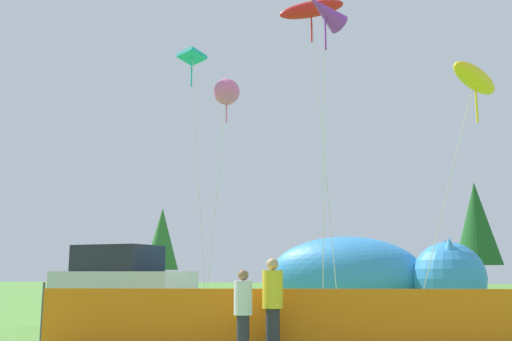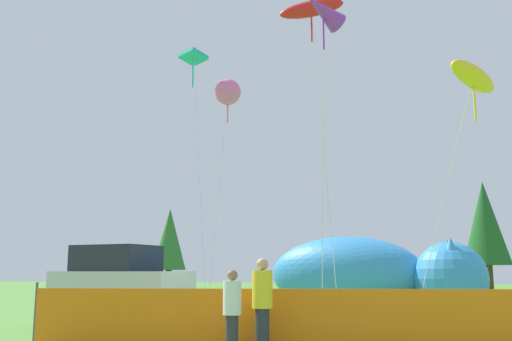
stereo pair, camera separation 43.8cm
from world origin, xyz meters
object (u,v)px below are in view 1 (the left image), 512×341
at_px(parked_car, 121,286).
at_px(kite_red_lizard, 311,10).
at_px(kite_teal_diamond, 192,62).
at_px(kite_yellow_hero, 475,79).
at_px(inflatable_cat, 367,277).
at_px(spectator_in_blue_shirt, 243,309).
at_px(spectator_in_red_shirt, 273,301).
at_px(kite_pink_octopus, 227,92).
at_px(kite_purple_delta, 325,13).
at_px(folding_chair, 301,315).

distance_m(parked_car, kite_red_lizard, 12.10).
bearing_deg(kite_teal_diamond, kite_yellow_hero, -24.88).
relative_size(parked_car, inflatable_cat, 0.52).
bearing_deg(parked_car, spectator_in_blue_shirt, -35.63).
relative_size(spectator_in_red_shirt, kite_teal_diamond, 0.17).
xyz_separation_m(spectator_in_blue_shirt, kite_red_lizard, (0.33, 9.44, 10.31)).
relative_size(spectator_in_red_shirt, kite_red_lizard, 0.15).
bearing_deg(inflatable_cat, kite_yellow_hero, -45.91).
relative_size(spectator_in_blue_shirt, kite_teal_diamond, 0.15).
bearing_deg(parked_car, kite_teal_diamond, 99.42).
xyz_separation_m(kite_red_lizard, kite_pink_octopus, (-3.67, 1.52, -2.47)).
relative_size(inflatable_cat, spectator_in_red_shirt, 4.62).
bearing_deg(kite_purple_delta, kite_yellow_hero, -9.03).
height_order(folding_chair, spectator_in_red_shirt, spectator_in_red_shirt).
bearing_deg(spectator_in_blue_shirt, kite_red_lizard, 87.98).
distance_m(kite_yellow_hero, kite_purple_delta, 5.12).
bearing_deg(kite_red_lizard, spectator_in_red_shirt, -89.01).
height_order(inflatable_cat, spectator_in_blue_shirt, inflatable_cat).
distance_m(spectator_in_red_shirt, kite_pink_octopus, 13.66).
height_order(spectator_in_blue_shirt, kite_yellow_hero, kite_yellow_hero).
bearing_deg(kite_red_lizard, kite_purple_delta, -75.23).
bearing_deg(spectator_in_blue_shirt, folding_chair, 77.64).
distance_m(inflatable_cat, kite_red_lizard, 10.23).
bearing_deg(kite_red_lizard, kite_pink_octopus, 157.49).
distance_m(folding_chair, kite_pink_octopus, 12.05).
relative_size(parked_car, kite_teal_diamond, 0.41).
distance_m(spectator_in_red_shirt, kite_teal_diamond, 14.62).
xyz_separation_m(folding_chair, kite_teal_diamond, (-5.39, 7.56, 9.45)).
distance_m(parked_car, folding_chair, 5.96).
bearing_deg(spectator_in_red_shirt, folding_chair, 86.20).
relative_size(inflatable_cat, kite_teal_diamond, 0.79).
height_order(kite_red_lizard, kite_yellow_hero, kite_red_lizard).
height_order(folding_chair, spectator_in_blue_shirt, spectator_in_blue_shirt).
distance_m(folding_chair, inflatable_cat, 8.74).
distance_m(spectator_in_red_shirt, kite_yellow_hero, 9.50).
distance_m(spectator_in_blue_shirt, kite_teal_diamond, 14.79).
bearing_deg(folding_chair, kite_red_lizard, -72.03).
relative_size(spectator_in_red_shirt, kite_pink_octopus, 0.19).
distance_m(parked_car, kite_pink_octopus, 9.67).
bearing_deg(folding_chair, inflatable_cat, -83.81).
bearing_deg(kite_teal_diamond, kite_pink_octopus, 13.88).
bearing_deg(inflatable_cat, kite_red_lizard, -113.02).
bearing_deg(kite_yellow_hero, kite_pink_octopus, 150.01).
height_order(spectator_in_red_shirt, kite_purple_delta, kite_purple_delta).
xyz_separation_m(inflatable_cat, kite_pink_octopus, (-5.34, -0.70, 7.38)).
height_order(spectator_in_red_shirt, spectator_in_blue_shirt, spectator_in_red_shirt).
distance_m(folding_chair, kite_yellow_hero, 8.42).
xyz_separation_m(folding_chair, inflatable_cat, (1.33, 8.61, 0.78)).
distance_m(parked_car, kite_teal_diamond, 10.43).
height_order(spectator_in_red_shirt, kite_red_lizard, kite_red_lizard).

